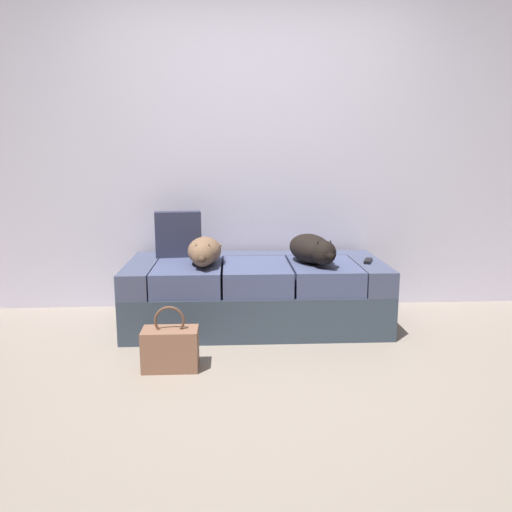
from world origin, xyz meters
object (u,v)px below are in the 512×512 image
dog_tan (204,251)px  tv_remote (368,261)px  couch (256,293)px  handbag (170,348)px  dog_dark (312,249)px  throw_pillow (178,234)px

dog_tan → tv_remote: size_ratio=3.71×
couch → handbag: (-0.53, -0.78, -0.11)m
couch → tv_remote: bearing=-5.2°
dog_dark → throw_pillow: bearing=162.6°
dog_dark → dog_tan: bearing=-179.0°
dog_tan → dog_dark: bearing=1.0°
dog_tan → handbag: size_ratio=1.47×
dog_dark → couch: bearing=168.3°
couch → tv_remote: size_ratio=12.21×
couch → dog_dark: (0.40, -0.08, 0.34)m
couch → tv_remote: tv_remote is taller
dog_tan → throw_pillow: 0.39m
tv_remote → dog_dark: bearing=-156.4°
dog_tan → handbag: bearing=-104.0°
tv_remote → throw_pillow: size_ratio=0.44×
dog_dark → handbag: dog_dark is taller
couch → dog_tan: 0.50m
dog_tan → throw_pillow: bearing=123.4°
tv_remote → couch: bearing=-163.0°
tv_remote → throw_pillow: bearing=-170.0°
throw_pillow → handbag: throw_pillow is taller
dog_tan → throw_pillow: throw_pillow is taller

